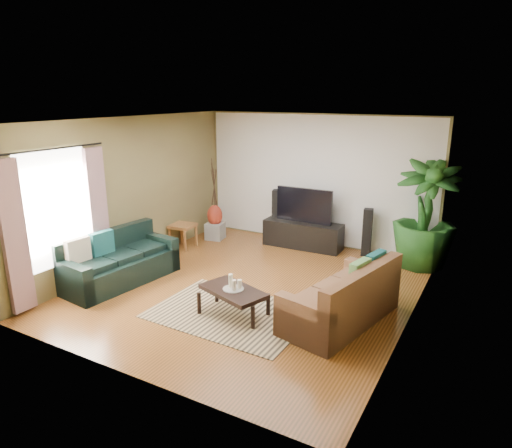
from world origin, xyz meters
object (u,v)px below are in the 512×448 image
Objects in this scene: sofa_left at (119,258)px; speaker_left at (277,215)px; pedestal at (215,231)px; speaker_right at (367,232)px; side_table at (183,236)px; coffee_table at (234,302)px; television at (304,205)px; tv_stand at (303,235)px; sofa_right at (341,293)px; potted_plant at (425,214)px; vase at (215,216)px.

speaker_left is at bearing -14.64° from sofa_left.
pedestal is (-1.23, -0.57, -0.38)m from speaker_left.
speaker_right reaches higher than side_table.
speaker_right is (0.95, 3.42, 0.27)m from coffee_table.
tv_stand is at bearing -90.00° from television.
sofa_right is 0.96× the size of potted_plant.
speaker_left reaches higher than tv_stand.
speaker_right is (1.29, 0.13, -0.42)m from television.
side_table is (-1.49, -1.37, -0.31)m from speaker_left.
tv_stand is 3.50× the size of vase.
sofa_left is 3.57m from speaker_left.
sofa_right is at bearing -102.26° from potted_plant.
coffee_table is 0.60× the size of tv_stand.
speaker_right is (3.25, 3.33, 0.05)m from sofa_left.
vase is at bearing -90.00° from pedestal.
sofa_left is 4.23× the size of vase.
coffee_table is 3.63m from pedestal.
sofa_right is 3.21m from tv_stand.
speaker_right reaches higher than tv_stand.
side_table is at bearing -152.42° from tv_stand.
coffee_table is at bearing -39.29° from side_table.
sofa_right is at bearing -57.34° from television.
pedestal is (0.06, 2.76, -0.24)m from sofa_left.
sofa_left is 2.76m from vase.
sofa_right is at bearing -64.82° from speaker_left.
sofa_right is 4.30m from pedestal.
pedestal is at bearing -167.11° from television.
television reaches higher than sofa_right.
speaker_left is (-0.67, 0.13, -0.33)m from television.
television is (-0.34, 3.28, 0.69)m from coffee_table.
tv_stand reaches higher than coffee_table.
sofa_right is 1.53m from coffee_table.
television is at bearing 88.25° from tv_stand.
pedestal is 0.84m from side_table.
speaker_left is at bearing 171.50° from speaker_right.
television is 0.60× the size of potted_plant.
sofa_left is 2.32m from coffee_table.
tv_stand is 0.75m from speaker_left.
potted_plant is (4.30, 3.24, 0.57)m from sofa_left.
pedestal is 0.73× the size of side_table.
speaker_right reaches higher than sofa_left.
coffee_table is 0.87× the size of speaker_left.
speaker_right reaches higher than vase.
side_table is at bearing 159.25° from coffee_table.
speaker_right is at bearing 93.01° from coffee_table.
speaker_left is (-0.67, 0.15, 0.29)m from tv_stand.
television is at bearing 12.89° from vase.
speaker_right is (-0.45, 2.85, 0.05)m from sofa_right.
television is (1.96, 3.20, 0.47)m from sofa_left.
coffee_table is 1.03× the size of speaker_right.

